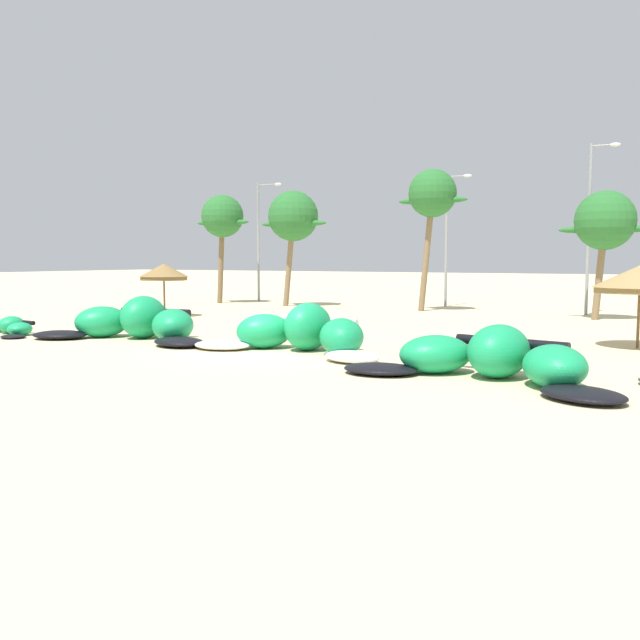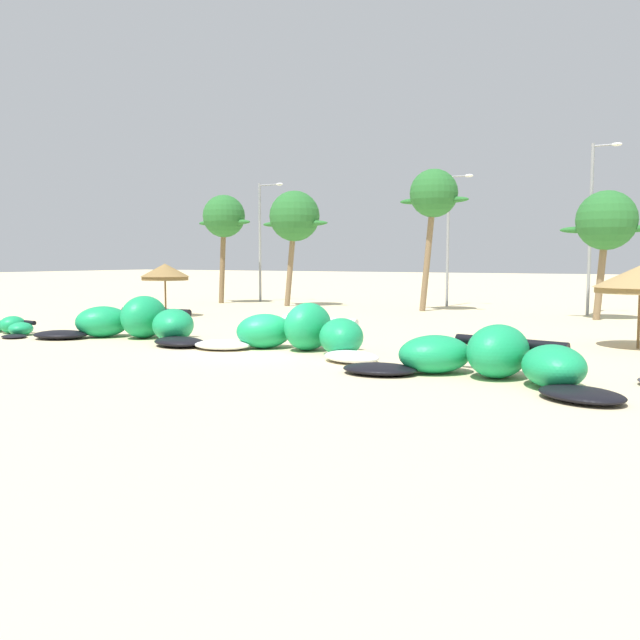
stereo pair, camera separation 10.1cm
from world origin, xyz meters
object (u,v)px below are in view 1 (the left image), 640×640
at_px(palm_leftmost, 222,218).
at_px(beach_umbrella_near_van, 164,272).
at_px(kite_center, 492,359).
at_px(palm_center_left, 605,222).
at_px(palm_left, 293,217).
at_px(kite_left_of_center, 302,333).
at_px(lamppost_west, 260,235).
at_px(beach_umbrella_middle, 640,279).
at_px(kite_left, 137,323).
at_px(lamppost_east_center, 591,221).
at_px(kite_far_left, 6,327).
at_px(palm_left_of_gap, 432,196).
at_px(lamppost_west_center, 449,233).

bearing_deg(palm_leftmost, beach_umbrella_near_van, -68.92).
relative_size(kite_center, palm_center_left, 1.18).
relative_size(palm_left, palm_center_left, 1.15).
height_order(palm_leftmost, palm_center_left, palm_leftmost).
distance_m(kite_left_of_center, palm_leftmost, 26.66).
bearing_deg(palm_leftmost, palm_left, -2.24).
bearing_deg(lamppost_west, kite_left_of_center, -52.86).
bearing_deg(kite_center, beach_umbrella_middle, 72.23).
height_order(kite_left, lamppost_west, lamppost_west).
xyz_separation_m(kite_center, lamppost_west, (-23.80, 24.25, 4.35)).
bearing_deg(beach_umbrella_near_van, beach_umbrella_middle, -4.58).
relative_size(palm_leftmost, lamppost_east_center, 0.81).
bearing_deg(beach_umbrella_middle, kite_far_left, -161.48).
bearing_deg(kite_far_left, kite_left, 11.74).
distance_m(palm_left_of_gap, lamppost_east_center, 8.99).
bearing_deg(palm_leftmost, palm_center_left, -2.47).
xyz_separation_m(beach_umbrella_middle, palm_center_left, (-2.58, 11.42, 2.59)).
height_order(kite_left_of_center, beach_umbrella_near_van, beach_umbrella_near_van).
xyz_separation_m(beach_umbrella_middle, lamppost_west_center, (-12.84, 17.23, 2.39)).
height_order(beach_umbrella_middle, lamppost_west, lamppost_west).
relative_size(beach_umbrella_near_van, palm_center_left, 0.44).
bearing_deg(lamppost_east_center, palm_center_left, -69.72).
xyz_separation_m(beach_umbrella_middle, palm_left_of_gap, (-12.31, 12.62, 4.43)).
bearing_deg(palm_left, kite_left, -76.95).
height_order(kite_left, lamppost_east_center, lamppost_east_center).
bearing_deg(beach_umbrella_near_van, palm_center_left, 24.25).
bearing_deg(kite_center, palm_left_of_gap, 113.99).
bearing_deg(palm_center_left, beach_umbrella_middle, -77.29).
height_order(kite_far_left, beach_umbrella_near_van, beach_umbrella_near_van).
relative_size(lamppost_west, lamppost_west_center, 1.00).
relative_size(palm_leftmost, lamppost_west, 0.88).
bearing_deg(palm_left_of_gap, beach_umbrella_middle, -45.69).
distance_m(kite_far_left, kite_center, 20.84).
height_order(palm_left, lamppost_west_center, lamppost_west_center).
relative_size(kite_left, kite_left_of_center, 1.08).
distance_m(kite_left, palm_left_of_gap, 20.87).
relative_size(kite_far_left, palm_leftmost, 0.63).
height_order(kite_left, kite_center, kite_left).
bearing_deg(kite_left, palm_center_left, 50.54).
xyz_separation_m(kite_center, palm_left, (-19.00, 21.02, 5.34)).
height_order(palm_center_left, lamppost_east_center, lamppost_east_center).
height_order(kite_left_of_center, palm_left, palm_left).
height_order(kite_far_left, beach_umbrella_middle, beach_umbrella_middle).
distance_m(palm_leftmost, palm_left_of_gap, 15.50).
distance_m(lamppost_west, lamppost_east_center, 23.02).
bearing_deg(lamppost_east_center, beach_umbrella_near_van, -148.39).
bearing_deg(lamppost_east_center, lamppost_west_center, 162.12).
relative_size(palm_left, lamppost_east_center, 0.80).
xyz_separation_m(kite_left, lamppost_west_center, (4.59, 23.86, 4.21)).
distance_m(kite_left_of_center, palm_left_of_gap, 20.28).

